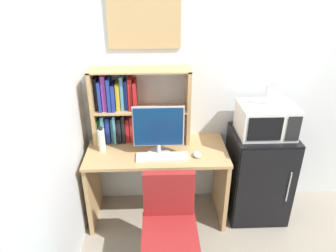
{
  "coord_description": "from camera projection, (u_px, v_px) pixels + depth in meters",
  "views": [
    {
      "loc": [
        -0.91,
        -2.72,
        2.2
      ],
      "look_at": [
        -0.82,
        -0.33,
        1.01
      ],
      "focal_mm": 33.34,
      "sensor_mm": 36.0,
      "label": 1
    }
  ],
  "objects": [
    {
      "name": "monitor",
      "position": [
        158.0,
        130.0,
        2.64
      ],
      "size": [
        0.44,
        0.2,
        0.45
      ],
      "color": "#B7B7BC",
      "rests_on": "desk"
    },
    {
      "name": "microwave",
      "position": [
        266.0,
        120.0,
        2.75
      ],
      "size": [
        0.48,
        0.37,
        0.28
      ],
      "color": "silver",
      "rests_on": "mini_fridge"
    },
    {
      "name": "keyboard",
      "position": [
        162.0,
        157.0,
        2.68
      ],
      "size": [
        0.45,
        0.13,
        0.02
      ],
      "primitive_type": "cube",
      "color": "silver",
      "rests_on": "desk"
    },
    {
      "name": "wall_back",
      "position": [
        297.0,
        79.0,
        2.9
      ],
      "size": [
        6.4,
        0.04,
        2.6
      ],
      "primitive_type": "cube",
      "color": "silver",
      "rests_on": "ground_plane"
    },
    {
      "name": "desk_chair",
      "position": [
        169.0,
        235.0,
        2.39
      ],
      "size": [
        0.47,
        0.47,
        0.87
      ],
      "color": "black",
      "rests_on": "ground_plane"
    },
    {
      "name": "computer_mouse",
      "position": [
        197.0,
        154.0,
        2.7
      ],
      "size": [
        0.07,
        0.1,
        0.04
      ],
      "primitive_type": "ellipsoid",
      "color": "silver",
      "rests_on": "desk"
    },
    {
      "name": "hutch_bookshelf",
      "position": [
        125.0,
        106.0,
        2.82
      ],
      "size": [
        0.88,
        0.24,
        0.7
      ],
      "color": "tan",
      "rests_on": "desk"
    },
    {
      "name": "wall_corkboard",
      "position": [
        144.0,
        18.0,
        2.58
      ],
      "size": [
        0.61,
        0.02,
        0.49
      ],
      "primitive_type": "cube",
      "color": "tan"
    },
    {
      "name": "water_bottle",
      "position": [
        102.0,
        140.0,
        2.75
      ],
      "size": [
        0.06,
        0.06,
        0.23
      ],
      "color": "silver",
      "rests_on": "desk"
    },
    {
      "name": "desk",
      "position": [
        157.0,
        171.0,
        2.92
      ],
      "size": [
        1.26,
        0.59,
        0.76
      ],
      "color": "tan",
      "rests_on": "ground_plane"
    },
    {
      "name": "desk_fan",
      "position": [
        274.0,
        93.0,
        2.63
      ],
      "size": [
        0.14,
        0.11,
        0.21
      ],
      "color": "silver",
      "rests_on": "microwave"
    },
    {
      "name": "mini_fridge",
      "position": [
        258.0,
        174.0,
        3.0
      ],
      "size": [
        0.55,
        0.53,
        0.89
      ],
      "color": "black",
      "rests_on": "ground_plane"
    }
  ]
}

